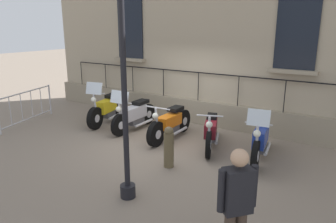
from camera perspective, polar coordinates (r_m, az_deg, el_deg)
The scene contains 11 objects.
ground_plane at distance 8.66m, azimuth -0.96°, elevation -5.50°, with size 60.00×60.00×0.00m, color gray.
building_facade at distance 10.20m, azimuth 6.88°, elevation 18.12°, with size 0.82×12.42×7.43m.
motorcycle_yellow at distance 10.41m, azimuth -10.80°, elevation 0.41°, with size 2.12×0.74×1.43m.
motorcycle_silver at distance 9.59m, azimuth -6.09°, elevation -0.64°, with size 2.01×0.74×1.30m.
motorcycle_orange at distance 8.80m, azimuth 0.37°, elevation -2.26°, with size 2.08×0.72×1.03m.
motorcycle_maroon at distance 8.25m, azimuth 7.66°, elevation -3.56°, with size 1.94×0.93×1.03m.
motorcycle_blue at distance 7.77m, azimuth 16.22°, elevation -4.96°, with size 2.12×0.60×1.37m.
lamppost at distance 5.33m, azimuth -8.15°, elevation 12.58°, with size 0.31×1.01×4.38m.
crowd_barrier at distance 11.09m, azimuth -23.89°, elevation 0.87°, with size 2.28×0.69×1.05m.
bollard at distance 7.07m, azimuth 0.14°, elevation -6.33°, with size 0.22×0.22×0.93m.
pedestrian_walking at distance 4.20m, azimuth 12.17°, elevation -15.74°, with size 0.42×0.40×1.65m.
Camera 1 is at (6.72, 4.52, 3.07)m, focal length 34.16 mm.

